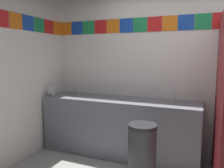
# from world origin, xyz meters

# --- Properties ---
(wall_back) EXTENTS (4.24, 0.09, 2.56)m
(wall_back) POSITION_xyz_m (0.00, 1.54, 1.29)
(wall_back) COLOR white
(wall_back) RESTS_ON ground_plane
(vanity_counter) EXTENTS (2.36, 0.61, 0.87)m
(vanity_counter) POSITION_xyz_m (-0.89, 1.20, 0.45)
(vanity_counter) COLOR slate
(vanity_counter) RESTS_ON ground_plane
(faucet_left) EXTENTS (0.04, 0.10, 0.14)m
(faucet_left) POSITION_xyz_m (-1.68, 1.29, 0.92)
(faucet_left) COLOR silver
(faucet_left) RESTS_ON vanity_counter
(faucet_center) EXTENTS (0.04, 0.10, 0.14)m
(faucet_center) POSITION_xyz_m (-0.89, 1.29, 0.92)
(faucet_center) COLOR silver
(faucet_center) RESTS_ON vanity_counter
(faucet_right) EXTENTS (0.04, 0.10, 0.14)m
(faucet_right) POSITION_xyz_m (-0.11, 1.29, 0.92)
(faucet_right) COLOR silver
(faucet_right) RESTS_ON vanity_counter
(soap_dispenser) EXTENTS (0.09, 0.09, 0.16)m
(soap_dispenser) POSITION_xyz_m (-1.99, 1.01, 0.95)
(soap_dispenser) COLOR #B7BABF
(soap_dispenser) RESTS_ON vanity_counter
(trash_bin) EXTENTS (0.32, 0.32, 0.78)m
(trash_bin) POSITION_xyz_m (-0.32, 0.40, 0.39)
(trash_bin) COLOR #333338
(trash_bin) RESTS_ON ground_plane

